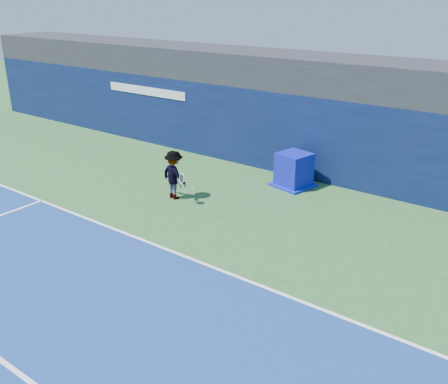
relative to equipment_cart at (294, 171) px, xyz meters
The scene contains 7 objects.
ground 9.19m from the equipment_cart, 95.72° to the right, with size 80.00×80.00×0.00m, color #2D5F2B.
baseline 6.22m from the equipment_cart, 98.49° to the right, with size 24.00×0.10×0.01m, color white.
stadium_band 3.97m from the equipment_cart, 111.04° to the left, with size 36.00×3.00×1.20m, color black.
back_wall_assembly 1.91m from the equipment_cart, 123.73° to the left, with size 36.00×1.03×3.00m.
equipment_cart is the anchor object (origin of this frame).
tennis_player 4.21m from the equipment_cart, 128.15° to the right, with size 1.30×0.76×1.62m.
tennis_ball 4.45m from the equipment_cart, 102.16° to the right, with size 0.06×0.06×0.06m.
Camera 1 is at (8.75, -5.46, 6.32)m, focal length 40.00 mm.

